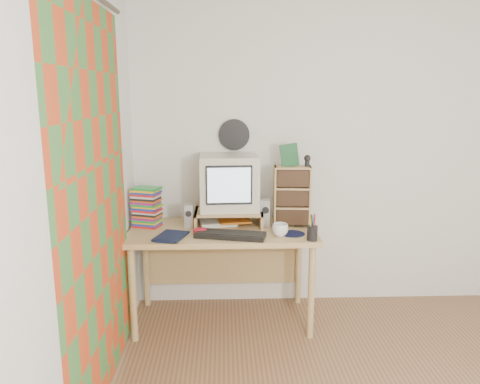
{
  "coord_description": "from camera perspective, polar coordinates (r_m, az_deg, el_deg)",
  "views": [
    {
      "loc": [
        -1.01,
        -2.03,
        1.78
      ],
      "look_at": [
        -0.9,
        1.33,
        1.05
      ],
      "focal_mm": 35.0,
      "sensor_mm": 36.0,
      "label": 1
    }
  ],
  "objects": [
    {
      "name": "wall_disc",
      "position": [
        3.78,
        -0.73,
        6.99
      ],
      "size": [
        0.25,
        0.02,
        0.25
      ],
      "primitive_type": "cylinder",
      "rotation": [
        1.57,
        0.0,
        0.0
      ],
      "color": "black",
      "rests_on": "back_wall"
    },
    {
      "name": "pen_cup",
      "position": [
        3.31,
        8.82,
        -4.63
      ],
      "size": [
        0.09,
        0.09,
        0.15
      ],
      "primitive_type": null,
      "rotation": [
        0.0,
        0.0,
        -0.23
      ],
      "color": "black",
      "rests_on": "desk"
    },
    {
      "name": "mug",
      "position": [
        3.39,
        4.92,
        -4.62
      ],
      "size": [
        0.14,
        0.14,
        0.09
      ],
      "primitive_type": "imported",
      "rotation": [
        0.0,
        0.0,
        -0.21
      ],
      "color": "white",
      "rests_on": "desk"
    },
    {
      "name": "red_box",
      "position": [
        3.43,
        -4.89,
        -4.83
      ],
      "size": [
        0.1,
        0.08,
        0.04
      ],
      "primitive_type": "cube",
      "rotation": [
        0.0,
        0.0,
        0.31
      ],
      "color": "red",
      "rests_on": "desk"
    },
    {
      "name": "diary",
      "position": [
        3.41,
        -9.88,
        -5.04
      ],
      "size": [
        0.27,
        0.23,
        0.05
      ],
      "primitive_type": "imported",
      "rotation": [
        0.0,
        0.0,
        -0.29
      ],
      "color": "black",
      "rests_on": "desk"
    },
    {
      "name": "dvd_stack",
      "position": [
        3.66,
        -11.29,
        -2.03
      ],
      "size": [
        0.23,
        0.19,
        0.28
      ],
      "primitive_type": null,
      "rotation": [
        0.0,
        0.0,
        -0.32
      ],
      "color": "brown",
      "rests_on": "desk"
    },
    {
      "name": "monitor_riser",
      "position": [
        3.63,
        -1.41,
        -2.63
      ],
      "size": [
        0.52,
        0.3,
        0.12
      ],
      "color": "tan",
      "rests_on": "desk"
    },
    {
      "name": "webcam",
      "position": [
        3.58,
        8.2,
        3.82
      ],
      "size": [
        0.06,
        0.06,
        0.09
      ],
      "primitive_type": null,
      "rotation": [
        0.0,
        0.0,
        0.1
      ],
      "color": "black",
      "rests_on": "cd_rack"
    },
    {
      "name": "back_wall",
      "position": [
        3.95,
        12.93,
        4.28
      ],
      "size": [
        3.5,
        0.0,
        3.5
      ],
      "primitive_type": "plane",
      "rotation": [
        1.57,
        0.0,
        0.0
      ],
      "color": "white",
      "rests_on": "floor"
    },
    {
      "name": "keyboard",
      "position": [
        3.36,
        -1.19,
        -5.26
      ],
      "size": [
        0.52,
        0.28,
        0.03
      ],
      "primitive_type": "cube",
      "rotation": [
        0.0,
        0.0,
        -0.23
      ],
      "color": "black",
      "rests_on": "desk"
    },
    {
      "name": "speaker_left",
      "position": [
        3.59,
        -6.26,
        -2.92
      ],
      "size": [
        0.07,
        0.07,
        0.18
      ],
      "primitive_type": "cube",
      "rotation": [
        0.0,
        0.0,
        0.0
      ],
      "color": "#AFAFB4",
      "rests_on": "desk"
    },
    {
      "name": "crt_monitor",
      "position": [
        3.63,
        -1.38,
        1.19
      ],
      "size": [
        0.46,
        0.46,
        0.42
      ],
      "primitive_type": "cube",
      "rotation": [
        0.0,
        0.0,
        0.05
      ],
      "color": "beige",
      "rests_on": "monitor_riser"
    },
    {
      "name": "desk",
      "position": [
        3.66,
        -2.17,
        -6.24
      ],
      "size": [
        1.4,
        0.7,
        0.75
      ],
      "color": "#D8B174",
      "rests_on": "floor"
    },
    {
      "name": "speaker_right",
      "position": [
        3.61,
        3.07,
        -2.55
      ],
      "size": [
        0.09,
        0.09,
        0.21
      ],
      "primitive_type": "cube",
      "rotation": [
        0.0,
        0.0,
        -0.12
      ],
      "color": "#AFAFB4",
      "rests_on": "desk"
    },
    {
      "name": "cd_rack",
      "position": [
        3.62,
        6.37,
        -0.51
      ],
      "size": [
        0.29,
        0.17,
        0.46
      ],
      "primitive_type": "cube",
      "rotation": [
        0.0,
        0.0,
        -0.08
      ],
      "color": "tan",
      "rests_on": "desk"
    },
    {
      "name": "mousepad",
      "position": [
        3.46,
        6.42,
        -5.07
      ],
      "size": [
        0.19,
        0.19,
        0.0
      ],
      "primitive_type": "cylinder",
      "rotation": [
        0.0,
        0.0,
        -0.07
      ],
      "color": "black",
      "rests_on": "desk"
    },
    {
      "name": "curtain",
      "position": [
        2.68,
        -17.01,
        -1.85
      ],
      "size": [
        0.0,
        2.2,
        2.2
      ],
      "primitive_type": "plane",
      "rotation": [
        1.57,
        0.0,
        1.57
      ],
      "color": "#C8421C",
      "rests_on": "left_wall"
    },
    {
      "name": "game_box",
      "position": [
        3.56,
        6.03,
        4.5
      ],
      "size": [
        0.13,
        0.03,
        0.17
      ],
      "primitive_type": "cube",
      "rotation": [
        0.0,
        0.0,
        0.04
      ],
      "color": "#164E26",
      "rests_on": "cd_rack"
    },
    {
      "name": "left_wall",
      "position": [
        2.22,
        -21.3,
        -2.35
      ],
      "size": [
        0.0,
        3.5,
        3.5
      ],
      "primitive_type": "plane",
      "rotation": [
        1.57,
        0.0,
        1.57
      ],
      "color": "white",
      "rests_on": "floor"
    },
    {
      "name": "papers",
      "position": [
        3.68,
        -1.96,
        -3.66
      ],
      "size": [
        0.31,
        0.25,
        0.04
      ],
      "primitive_type": null,
      "rotation": [
        0.0,
        0.0,
        0.18
      ],
      "color": "white",
      "rests_on": "desk"
    }
  ]
}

